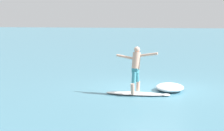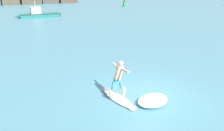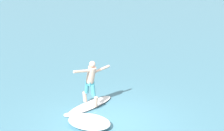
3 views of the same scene
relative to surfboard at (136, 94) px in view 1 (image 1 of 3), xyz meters
name	(u,v)px [view 1 (image 1 of 3)]	position (x,y,z in m)	size (l,w,h in m)	color
ground_plane	(152,89)	(1.32, -0.39, -0.04)	(200.00, 200.00, 0.00)	teal
surfboard	(136,94)	(0.00, 0.00, 0.00)	(0.65, 2.31, 0.22)	white
surfer	(136,66)	(0.06, 0.03, 0.98)	(0.82, 1.53, 1.62)	tan
wave_foam_at_tail	(170,87)	(1.04, -1.08, 0.09)	(1.61, 1.26, 0.26)	white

